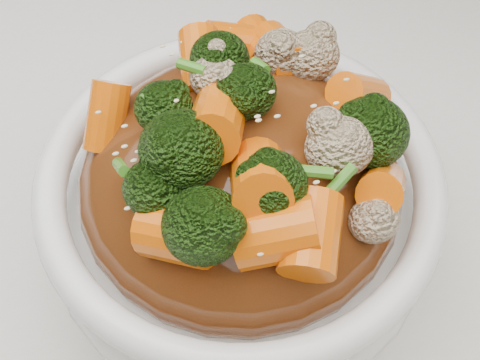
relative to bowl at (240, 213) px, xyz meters
name	(u,v)px	position (x,y,z in m)	size (l,w,h in m)	color
tablecloth	(240,303)	(-0.01, -0.03, -0.06)	(1.20, 0.80, 0.04)	white
bowl	(240,213)	(0.00, 0.00, 0.00)	(0.23, 0.23, 0.09)	white
sauce_base	(240,183)	(0.00, 0.00, 0.03)	(0.18, 0.18, 0.10)	#58290F
carrots	(240,106)	(0.00, 0.00, 0.10)	(0.18, 0.18, 0.05)	orange
broccoli	(240,107)	(0.00, 0.00, 0.10)	(0.18, 0.18, 0.05)	black
cauliflower	(240,110)	(0.00, 0.00, 0.09)	(0.18, 0.18, 0.04)	tan
scallions	(240,104)	(0.00, 0.00, 0.10)	(0.14, 0.14, 0.02)	#3B7E1D
sesame_seeds	(240,104)	(0.00, 0.00, 0.10)	(0.16, 0.16, 0.01)	beige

